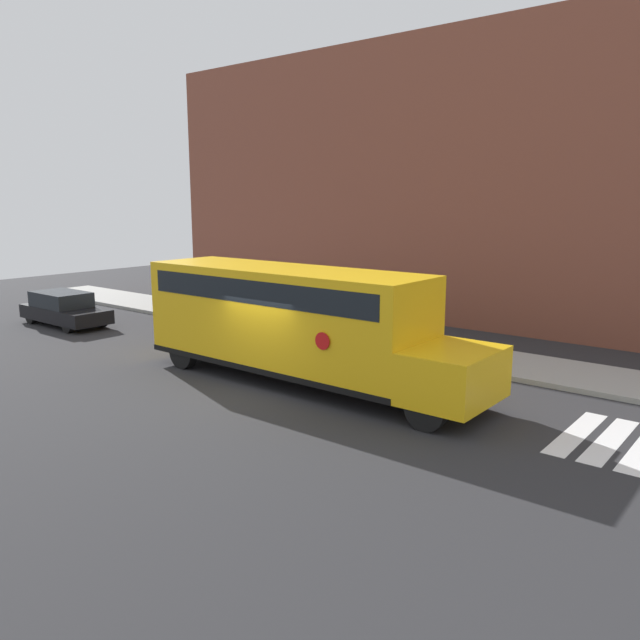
{
  "coord_description": "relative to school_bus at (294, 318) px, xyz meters",
  "views": [
    {
      "loc": [
        11.57,
        -11.85,
        5.11
      ],
      "look_at": [
        0.73,
        1.61,
        1.78
      ],
      "focal_mm": 35.0,
      "sensor_mm": 36.0,
      "label": 1
    }
  ],
  "objects": [
    {
      "name": "sidewalk_strip",
      "position": [
        -0.19,
        5.39,
        -1.77
      ],
      "size": [
        44.0,
        3.0,
        0.15
      ],
      "color": "#9E9E99",
      "rests_on": "ground"
    },
    {
      "name": "parked_car",
      "position": [
        -12.78,
        0.17,
        -1.16
      ],
      "size": [
        4.43,
        1.71,
        1.38
      ],
      "color": "black",
      "rests_on": "ground"
    },
    {
      "name": "ground_plane",
      "position": [
        -0.19,
        -1.11,
        -1.85
      ],
      "size": [
        60.0,
        60.0,
        0.0
      ],
      "primitive_type": "plane",
      "color": "#28282B"
    },
    {
      "name": "school_bus",
      "position": [
        0.0,
        0.0,
        0.0
      ],
      "size": [
        10.68,
        2.57,
        3.23
      ],
      "color": "yellow",
      "rests_on": "ground"
    },
    {
      "name": "building_backdrop",
      "position": [
        -0.19,
        11.89,
        4.01
      ],
      "size": [
        32.0,
        4.0,
        11.72
      ],
      "color": "brown",
      "rests_on": "ground"
    }
  ]
}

